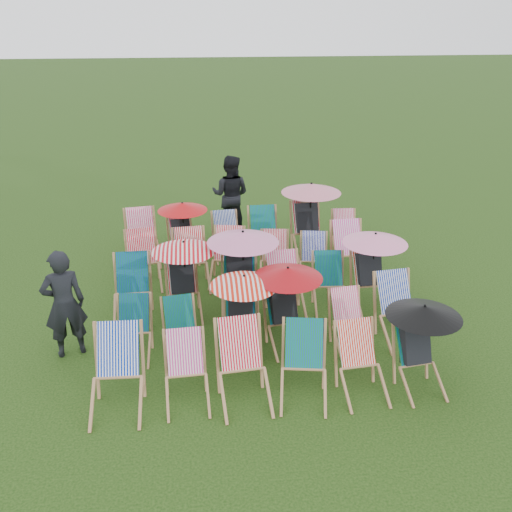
{
  "coord_description": "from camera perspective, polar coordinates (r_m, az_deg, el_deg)",
  "views": [
    {
      "loc": [
        -0.89,
        -8.38,
        4.79
      ],
      "look_at": [
        0.01,
        0.33,
        0.9
      ],
      "focal_mm": 40.0,
      "sensor_mm": 36.0,
      "label": 1
    }
  ],
  "objects": [
    {
      "name": "deckchair_25",
      "position": [
        11.51,
        -7.36,
        2.52
      ],
      "size": [
        0.99,
        1.08,
        1.17
      ],
      "rotation": [
        0.0,
        0.0,
        0.2
      ],
      "color": "#A4754C",
      "rests_on": "ground"
    },
    {
      "name": "deckchair_9",
      "position": [
        8.55,
        3.07,
        -5.03
      ],
      "size": [
        1.04,
        1.13,
        1.24
      ],
      "rotation": [
        0.0,
        0.0,
        0.18
      ],
      "color": "#A4754C",
      "rests_on": "ground"
    },
    {
      "name": "deckchair_4",
      "position": [
        7.75,
        10.56,
        -10.55
      ],
      "size": [
        0.68,
        0.89,
        0.91
      ],
      "rotation": [
        0.0,
        0.0,
        0.1
      ],
      "color": "#A4754C",
      "rests_on": "ground"
    },
    {
      "name": "deckchair_20",
      "position": [
        10.57,
        -2.93,
        -0.15
      ],
      "size": [
        0.79,
        0.99,
        0.96
      ],
      "rotation": [
        0.0,
        0.0,
        -0.2
      ],
      "color": "#A4754C",
      "rests_on": "ground"
    },
    {
      "name": "deckchair_16",
      "position": [
        9.73,
        7.43,
        -2.76
      ],
      "size": [
        0.64,
        0.86,
        0.89
      ],
      "rotation": [
        0.0,
        0.0,
        -0.06
      ],
      "color": "#A4754C",
      "rests_on": "ground"
    },
    {
      "name": "deckchair_6",
      "position": [
        8.58,
        -12.27,
        -7.26
      ],
      "size": [
        0.6,
        0.8,
        0.84
      ],
      "rotation": [
        0.0,
        0.0,
        -0.06
      ],
      "color": "#A4754C",
      "rests_on": "ground"
    },
    {
      "name": "deckchair_21",
      "position": [
        10.64,
        1.86,
        -0.21
      ],
      "size": [
        0.67,
        0.87,
        0.87
      ],
      "rotation": [
        0.0,
        0.0,
        -0.13
      ],
      "color": "#A4754C",
      "rests_on": "ground"
    },
    {
      "name": "deckchair_19",
      "position": [
        10.45,
        -6.53,
        -0.44
      ],
      "size": [
        0.74,
        0.97,
        0.99
      ],
      "rotation": [
        0.0,
        0.0,
        0.09
      ],
      "color": "#A4754C",
      "rests_on": "ground"
    },
    {
      "name": "deckchair_24",
      "position": [
        11.59,
        -11.33,
        1.78
      ],
      "size": [
        0.8,
        1.02,
        1.01
      ],
      "rotation": [
        0.0,
        0.0,
        0.15
      ],
      "color": "#A4754C",
      "rests_on": "ground"
    },
    {
      "name": "deckchair_15",
      "position": [
        9.49,
        2.96,
        -3.05
      ],
      "size": [
        0.7,
        0.93,
        0.97
      ],
      "rotation": [
        0.0,
        0.0,
        0.06
      ],
      "color": "#A4754C",
      "rests_on": "ground"
    },
    {
      "name": "deckchair_0",
      "position": [
        7.54,
        -13.81,
        -11.41
      ],
      "size": [
        0.7,
        0.96,
        1.02
      ],
      "rotation": [
        0.0,
        0.0,
        -0.03
      ],
      "color": "#A4754C",
      "rests_on": "ground"
    },
    {
      "name": "deckchair_5",
      "position": [
        7.95,
        16.14,
        -8.68
      ],
      "size": [
        1.0,
        1.07,
        1.18
      ],
      "rotation": [
        0.0,
        0.0,
        0.14
      ],
      "color": "#A4754C",
      "rests_on": "ground"
    },
    {
      "name": "deckchair_18",
      "position": [
        10.62,
        -11.24,
        -0.47
      ],
      "size": [
        0.75,
        0.96,
        0.96
      ],
      "rotation": [
        0.0,
        0.0,
        0.14
      ],
      "color": "#A4754C",
      "rests_on": "ground"
    },
    {
      "name": "deckchair_1",
      "position": [
        7.53,
        -7.0,
        -11.53
      ],
      "size": [
        0.63,
        0.84,
        0.88
      ],
      "rotation": [
        0.0,
        0.0,
        0.06
      ],
      "color": "#A4754C",
      "rests_on": "ground"
    },
    {
      "name": "deckchair_27",
      "position": [
        11.57,
        0.87,
        2.15
      ],
      "size": [
        0.67,
        0.92,
        0.98
      ],
      "rotation": [
        0.0,
        0.0,
        0.03
      ],
      "color": "#A4754C",
      "rests_on": "ground"
    },
    {
      "name": "deckchair_26",
      "position": [
        11.62,
        -2.9,
        1.95
      ],
      "size": [
        0.67,
        0.87,
        0.88
      ],
      "rotation": [
        0.0,
        0.0,
        0.1
      ],
      "color": "#A4754C",
      "rests_on": "ground"
    },
    {
      "name": "deckchair_10",
      "position": [
        8.72,
        9.43,
        -6.52
      ],
      "size": [
        0.62,
        0.81,
        0.83
      ],
      "rotation": [
        0.0,
        0.0,
        0.11
      ],
      "color": "#A4754C",
      "rests_on": "ground"
    },
    {
      "name": "deckchair_28",
      "position": [
        11.78,
        5.34,
        3.87
      ],
      "size": [
        1.22,
        1.28,
        1.45
      ],
      "rotation": [
        0.0,
        0.0,
        0.06
      ],
      "color": "#A4754C",
      "rests_on": "ground"
    },
    {
      "name": "deckchair_29",
      "position": [
        11.99,
        8.95,
        2.28
      ],
      "size": [
        0.59,
        0.79,
        0.83
      ],
      "rotation": [
        0.0,
        0.0,
        -0.05
      ],
      "color": "#A4754C",
      "rests_on": "ground"
    },
    {
      "name": "deckchair_11",
      "position": [
        9.03,
        14.26,
        -5.3
      ],
      "size": [
        0.75,
        0.97,
        0.98
      ],
      "rotation": [
        0.0,
        0.0,
        0.12
      ],
      "color": "#A4754C",
      "rests_on": "ground"
    },
    {
      "name": "deckchair_22",
      "position": [
        10.7,
        5.79,
        -0.29
      ],
      "size": [
        0.67,
        0.85,
        0.84
      ],
      "rotation": [
        0.0,
        0.0,
        -0.16
      ],
      "color": "#A4754C",
      "rests_on": "ground"
    },
    {
      "name": "deckchair_12",
      "position": [
        9.55,
        -12.29,
        -3.33
      ],
      "size": [
        0.68,
        0.94,
        1.0
      ],
      "rotation": [
        0.0,
        0.0,
        0.03
      ],
      "color": "#A4754C",
      "rests_on": "ground"
    },
    {
      "name": "ground",
      "position": [
        9.69,
        0.17,
        -5.65
      ],
      "size": [
        100.0,
        100.0,
        0.0
      ],
      "primitive_type": "plane",
      "color": "black",
      "rests_on": "ground"
    },
    {
      "name": "deckchair_17",
      "position": [
        9.8,
        11.56,
        -1.34
      ],
      "size": [
        1.09,
        1.15,
        1.29
      ],
      "rotation": [
        0.0,
        0.0,
        0.06
      ],
      "color": "#A4754C",
      "rests_on": "ground"
    },
    {
      "name": "deckchair_23",
      "position": [
        10.86,
        9.48,
        0.38
      ],
      "size": [
        0.72,
        0.97,
        1.01
      ],
      "rotation": [
        0.0,
        0.0,
        0.05
      ],
      "color": "#A4754C",
      "rests_on": "ground"
    },
    {
      "name": "deckchair_8",
      "position": [
        8.41,
        -1.44,
        -5.72
      ],
      "size": [
        1.0,
        1.05,
        1.19
      ],
      "rotation": [
        0.0,
        0.0,
        -0.08
      ],
      "color": "#A4754C",
      "rests_on": "ground"
    },
    {
      "name": "deckchair_2",
      "position": [
        7.47,
        -1.27,
        -11.05
      ],
      "size": [
        0.76,
        0.99,
        1.01
      ],
      "rotation": [
        0.0,
        0.0,
        0.1
      ],
      "color": "#A4754C",
      "rests_on": "ground"
    },
    {
      "name": "deckchair_3",
      "position": [
        7.56,
        4.82,
        -10.92
      ],
      "size": [
        0.77,
        0.97,
        0.95
      ],
      "rotation": [
        0.0,
        0.0,
        -0.16
      ],
      "color": "#A4754C",
      "rests_on": "ground"
    },
    {
      "name": "deckchair_7",
      "position": [
        8.47,
        -7.45,
        -7.43
      ],
      "size": [
        0.65,
        0.82,
        0.82
      ],
      "rotation": [
        0.0,
        0.0,
        0.16
      ],
      "color": "#A4754C",
      "rests_on": "ground"
    },
    {
      "name": "person_left",
      "position": [
        8.67,
        -18.65,
        -4.56
      ],
      "size": [
        0.71,
        0.58,
        1.67
      ],
      "primitive_type": "imported",
      "rotation": [
        0.0,
        0.0,
        3.48
      ],
      "color": "black",
      "rests_on": "ground"
    },
    {
      "name": "deckchair_13",
      "position": [
        9.45,
        -7.29,
        -2.15
      ],
      "size": [
        1.06,
        1.12,
        1.25
      ],
      "rotation": [
        0.0,
        0.0,
        0.1
      ],
      "color": "#A4754C",
      "rests_on": "ground"
    },
    {
      "name": "deckchair_14",
      "position": [
        9.4,
        -1.55,
        -1.56
      ],
      "size": [
        1.18,
        1.23,
        1.4
      ],
      "rotation": [
        0.0,
        0.0,
        -0.05
      ],
      "color": "#A4754C",
      "rests_on": "ground"
    },
    {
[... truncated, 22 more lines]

